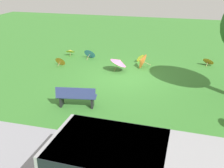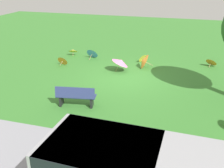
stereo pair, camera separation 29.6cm
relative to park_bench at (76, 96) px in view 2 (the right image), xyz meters
name	(u,v)px [view 2 (the right image)]	position (x,y,z in m)	size (l,w,h in m)	color
ground	(126,78)	(-1.20, -3.61, -0.47)	(40.00, 40.00, 0.00)	#387A2D
park_bench	(76,96)	(0.00, 0.00, 0.00)	(1.66, 0.74, 0.90)	navy
parasol_yellow_0	(73,51)	(3.06, -6.56, -0.14)	(0.69, 0.67, 0.51)	tan
parasol_pink_0	(121,62)	(-0.70, -4.50, 0.11)	(1.22, 1.22, 0.87)	tan
parasol_orange_0	(212,62)	(-5.54, -6.81, -0.18)	(0.81, 0.76, 0.55)	tan
parasol_orange_1	(143,61)	(-1.79, -5.38, -0.03)	(0.90, 0.97, 0.87)	tan
parasol_orange_2	(63,60)	(2.82, -4.57, -0.17)	(0.66, 0.60, 0.59)	tan
parasol_blue_4	(93,53)	(1.62, -6.36, -0.12)	(0.81, 0.81, 0.70)	tan
parasol_yellow_2	(142,58)	(-1.54, -6.46, -0.19)	(0.66, 0.69, 0.55)	tan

